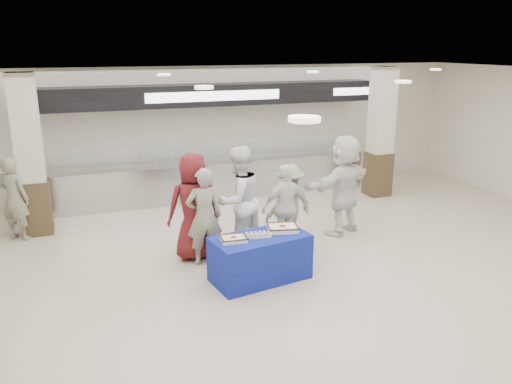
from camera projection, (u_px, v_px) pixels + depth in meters
name	position (u px, v px, depth m)	size (l,w,h in m)	color
ground	(304.00, 293.00, 7.72)	(14.00, 14.00, 0.00)	beige
serving_line	(212.00, 152.00, 12.27)	(8.70, 0.85, 2.80)	#B8BABF
column_left	(30.00, 159.00, 9.78)	(0.55, 0.55, 3.20)	#3D2D1B
column_right	(380.00, 135.00, 12.38)	(0.55, 0.55, 3.20)	#3D2D1B
display_table	(260.00, 258.00, 8.07)	(1.55, 0.78, 0.75)	#162898
sheet_cake_left	(234.00, 238.00, 7.77)	(0.41, 0.33, 0.09)	white
sheet_cake_right	(283.00, 228.00, 8.20)	(0.56, 0.48, 0.10)	white
cupcake_tray	(259.00, 234.00, 7.97)	(0.39, 0.31, 0.06)	#ADADB2
civilian_maroon	(194.00, 207.00, 8.75)	(0.94, 0.61, 1.92)	maroon
soldier_a	(204.00, 217.00, 8.54)	(0.63, 0.41, 1.73)	gray
chef_tall	(238.00, 200.00, 9.01)	(0.96, 0.75, 1.98)	white
chef_short	(286.00, 207.00, 9.24)	(0.94, 0.39, 1.60)	white
soldier_b	(289.00, 204.00, 9.52)	(1.00, 0.58, 1.55)	gray
civilian_white	(344.00, 185.00, 9.94)	(1.87, 0.59, 2.01)	white
soldier_bg	(14.00, 199.00, 9.66)	(0.61, 0.40, 1.66)	gray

